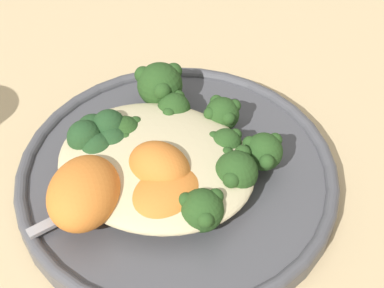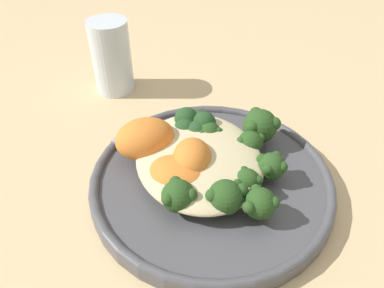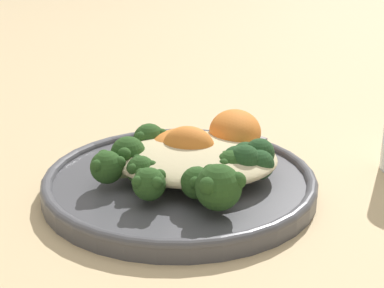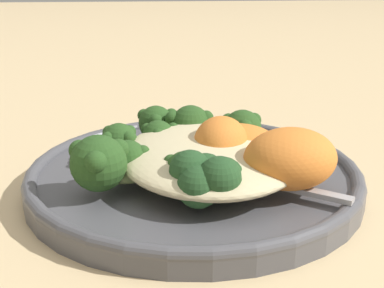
# 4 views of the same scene
# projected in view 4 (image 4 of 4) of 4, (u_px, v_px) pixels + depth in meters

# --- Properties ---
(ground_plane) EXTENTS (4.00, 4.00, 0.00)m
(ground_plane) POSITION_uv_depth(u_px,v_px,m) (176.00, 189.00, 0.46)
(ground_plane) COLOR #D6B784
(plate) EXTENTS (0.28, 0.28, 0.02)m
(plate) POSITION_uv_depth(u_px,v_px,m) (193.00, 174.00, 0.46)
(plate) COLOR #4C4C51
(plate) RESTS_ON ground_plane
(quinoa_mound) EXTENTS (0.17, 0.14, 0.03)m
(quinoa_mound) POSITION_uv_depth(u_px,v_px,m) (209.00, 155.00, 0.43)
(quinoa_mound) COLOR beige
(quinoa_mound) RESTS_ON plate
(broccoli_stalk_0) EXTENTS (0.10, 0.07, 0.04)m
(broccoli_stalk_0) POSITION_uv_depth(u_px,v_px,m) (238.00, 135.00, 0.48)
(broccoli_stalk_0) COLOR #ADC675
(broccoli_stalk_0) RESTS_ON plate
(broccoli_stalk_1) EXTENTS (0.10, 0.05, 0.04)m
(broccoli_stalk_1) POSITION_uv_depth(u_px,v_px,m) (196.00, 133.00, 0.48)
(broccoli_stalk_1) COLOR #ADC675
(broccoli_stalk_1) RESTS_ON plate
(broccoli_stalk_2) EXTENTS (0.11, 0.08, 0.03)m
(broccoli_stalk_2) POSITION_uv_depth(u_px,v_px,m) (167.00, 131.00, 0.49)
(broccoli_stalk_2) COLOR #ADC675
(broccoli_stalk_2) RESTS_ON plate
(broccoli_stalk_3) EXTENTS (0.09, 0.08, 0.03)m
(broccoli_stalk_3) POSITION_uv_depth(u_px,v_px,m) (175.00, 144.00, 0.46)
(broccoli_stalk_3) COLOR #ADC675
(broccoli_stalk_3) RESTS_ON plate
(broccoli_stalk_4) EXTENTS (0.06, 0.12, 0.03)m
(broccoli_stalk_4) POSITION_uv_depth(u_px,v_px,m) (143.00, 147.00, 0.45)
(broccoli_stalk_4) COLOR #ADC675
(broccoli_stalk_4) RESTS_ON plate
(broccoli_stalk_5) EXTENTS (0.03, 0.10, 0.03)m
(broccoli_stalk_5) POSITION_uv_depth(u_px,v_px,m) (148.00, 161.00, 0.42)
(broccoli_stalk_5) COLOR #ADC675
(broccoli_stalk_5) RESTS_ON plate
(broccoli_stalk_6) EXTENTS (0.07, 0.13, 0.04)m
(broccoli_stalk_6) POSITION_uv_depth(u_px,v_px,m) (111.00, 163.00, 0.40)
(broccoli_stalk_6) COLOR #ADC675
(broccoli_stalk_6) RESTS_ON plate
(broccoli_stalk_7) EXTENTS (0.08, 0.06, 0.03)m
(broccoli_stalk_7) POSITION_uv_depth(u_px,v_px,m) (194.00, 169.00, 0.40)
(broccoli_stalk_7) COLOR #ADC675
(broccoli_stalk_7) RESTS_ON plate
(sweet_potato_chunk_0) EXTENTS (0.07, 0.06, 0.04)m
(sweet_potato_chunk_0) POSITION_uv_depth(u_px,v_px,m) (221.00, 142.00, 0.44)
(sweet_potato_chunk_0) COLOR orange
(sweet_potato_chunk_0) RESTS_ON plate
(sweet_potato_chunk_1) EXTENTS (0.07, 0.08, 0.05)m
(sweet_potato_chunk_1) POSITION_uv_depth(u_px,v_px,m) (290.00, 159.00, 0.40)
(sweet_potato_chunk_1) COLOR orange
(sweet_potato_chunk_1) RESTS_ON plate
(sweet_potato_chunk_2) EXTENTS (0.08, 0.09, 0.03)m
(sweet_potato_chunk_2) POSITION_uv_depth(u_px,v_px,m) (241.00, 143.00, 0.46)
(sweet_potato_chunk_2) COLOR orange
(sweet_potato_chunk_2) RESTS_ON plate
(kale_tuft) EXTENTS (0.05, 0.05, 0.04)m
(kale_tuft) POSITION_uv_depth(u_px,v_px,m) (207.00, 177.00, 0.38)
(kale_tuft) COLOR #234723
(kale_tuft) RESTS_ON plate
(spoon) EXTENTS (0.07, 0.09, 0.01)m
(spoon) POSITION_uv_depth(u_px,v_px,m) (260.00, 179.00, 0.41)
(spoon) COLOR #A3A3A8
(spoon) RESTS_ON plate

